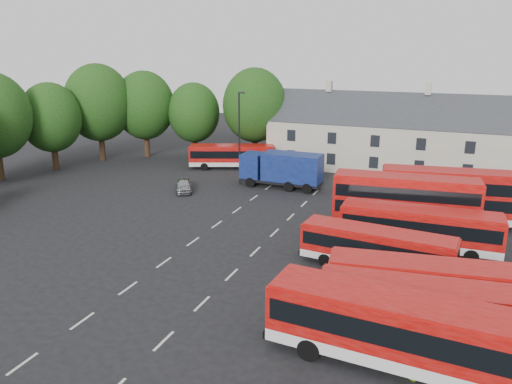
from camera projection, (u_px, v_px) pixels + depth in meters
ground at (179, 252)px, 35.23m from camera, size 140.00×140.00×0.00m
lane_markings at (223, 246)px, 36.11m from camera, size 5.15×33.80×0.01m
treeline at (107, 111)px, 58.04m from camera, size 29.92×32.59×12.01m
terrace_houses at (423, 140)px, 55.81m from camera, size 35.70×7.13×10.06m
bus_row_a at (402, 327)px, 21.95m from camera, size 12.22×3.59×3.41m
bus_row_b at (426, 306)px, 24.31m from camera, size 10.62×3.66×2.94m
bus_row_c at (425, 282)px, 26.80m from camera, size 10.48×3.80×2.90m
bus_row_d at (377, 246)px, 31.92m from camera, size 9.89×3.17×2.75m
bus_row_e at (419, 226)px, 34.99m from camera, size 10.92×2.79×3.07m
bus_dd_south at (405, 200)px, 38.44m from camera, size 11.04×3.54×4.45m
bus_dd_north at (451, 194)px, 40.08m from camera, size 11.19×4.06×4.49m
bus_north at (232, 154)px, 58.73m from camera, size 10.04×5.72×2.80m
box_truck at (282, 168)px, 50.64m from camera, size 8.32×2.70×3.63m
silver_car at (184, 185)px, 49.64m from camera, size 3.25×4.01×1.29m
lime_car at (448, 371)px, 21.19m from camera, size 4.36×2.63×1.36m
lamppost at (240, 136)px, 51.07m from camera, size 0.67×0.33×9.57m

